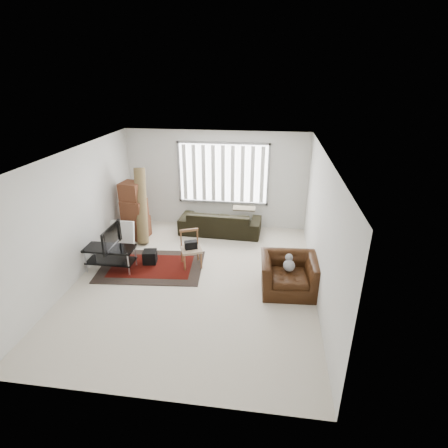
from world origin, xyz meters
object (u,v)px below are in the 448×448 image
object	(u,v)px
moving_boxes	(134,213)
side_chair	(191,247)
sofa	(220,219)
armchair	(289,272)
tv_stand	(110,254)

from	to	relation	value
moving_boxes	side_chair	xyz separation A→B (m)	(1.79, -1.26, -0.25)
sofa	armchair	bearing A→B (deg)	127.01
side_chair	armchair	world-z (taller)	same
sofa	side_chair	xyz separation A→B (m)	(-0.40, -1.83, 0.04)
tv_stand	sofa	world-z (taller)	sofa
tv_stand	moving_boxes	world-z (taller)	moving_boxes
tv_stand	moving_boxes	bearing A→B (deg)	91.87
tv_stand	armchair	world-z (taller)	armchair
tv_stand	side_chair	world-z (taller)	side_chair
side_chair	armchair	distance (m)	2.28
side_chair	armchair	bearing A→B (deg)	-41.34
armchair	moving_boxes	bearing A→B (deg)	149.95
sofa	side_chair	size ratio (longest dim) A/B	2.63
moving_boxes	sofa	distance (m)	2.29
armchair	sofa	bearing A→B (deg)	121.18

